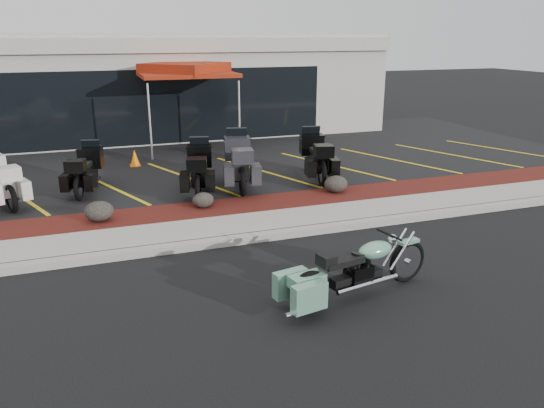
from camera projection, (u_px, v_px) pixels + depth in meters
name	position (u px, v px, depth m)	size (l,w,h in m)	color
ground	(249.00, 261.00, 9.72)	(90.00, 90.00, 0.00)	black
curb	(235.00, 240.00, 10.51)	(24.00, 0.25, 0.15)	gray
sidewalk	(226.00, 228.00, 11.13)	(24.00, 1.20, 0.15)	gray
mulch_bed	(213.00, 211.00, 12.21)	(24.00, 1.20, 0.16)	#3D0F0E
upper_lot	(174.00, 161.00, 17.06)	(26.00, 9.60, 0.15)	black
dealership_building	(146.00, 83.00, 22.09)	(18.00, 8.16, 4.00)	#A49F94
boulder_left	(99.00, 211.00, 11.26)	(0.61, 0.51, 0.43)	black
boulder_mid	(203.00, 200.00, 12.15)	(0.50, 0.41, 0.35)	black
boulder_right	(336.00, 184.00, 13.32)	(0.60, 0.50, 0.42)	black
hero_cruiser	(407.00, 255.00, 8.74)	(2.77, 0.70, 0.98)	#659D82
touring_black_front	(92.00, 162.00, 13.97)	(2.06, 0.79, 1.20)	black
touring_black_mid	(200.00, 160.00, 13.98)	(2.20, 0.84, 1.28)	black
touring_grey	(237.00, 153.00, 14.55)	(2.42, 0.92, 1.41)	#2E2E33
touring_black_rear	(311.00, 149.00, 15.29)	(2.27, 0.87, 1.32)	black
traffic_cone	(135.00, 158.00, 16.00)	(0.30, 0.30, 0.50)	orange
popup_canopy	(185.00, 71.00, 17.84)	(3.22, 3.22, 2.90)	silver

